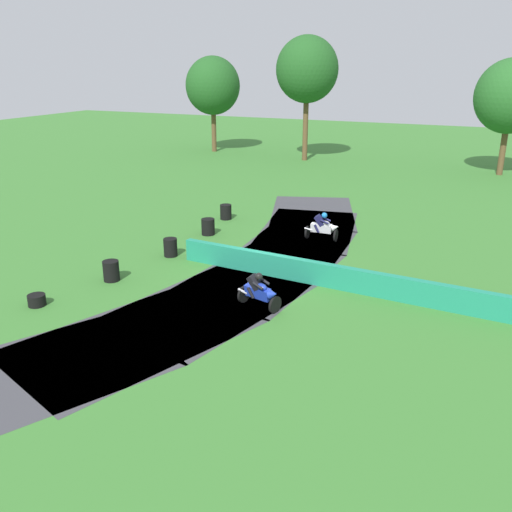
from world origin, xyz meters
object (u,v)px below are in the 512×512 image
object	(u,v)px
tire_stack_near	(37,300)
motorcycle_chase_white	(323,227)
motorcycle_lead_blue	(259,291)
tire_stack_far	(208,227)
tire_stack_extra_a	(226,212)
tire_stack_mid_a	(111,271)
tire_stack_mid_b	(170,247)

from	to	relation	value
tire_stack_near	motorcycle_chase_white	bearing A→B (deg)	58.82
motorcycle_lead_blue	tire_stack_far	size ratio (longest dim) A/B	2.12
tire_stack_extra_a	tire_stack_far	bearing A→B (deg)	-80.19
tire_stack_near	tire_stack_far	size ratio (longest dim) A/B	0.77
tire_stack_near	tire_stack_mid_a	distance (m)	3.11
motorcycle_lead_blue	motorcycle_chase_white	size ratio (longest dim) A/B	1.01
motorcycle_chase_white	tire_stack_mid_a	xyz separation A→B (m)	(-5.92, -8.29, -0.26)
tire_stack_mid_a	tire_stack_far	bearing A→B (deg)	85.85
motorcycle_lead_blue	tire_stack_mid_b	world-z (taller)	motorcycle_lead_blue
tire_stack_mid_b	tire_stack_far	size ratio (longest dim) A/B	1.00
tire_stack_near	tire_stack_mid_a	xyz separation A→B (m)	(0.90, 2.97, 0.20)
motorcycle_chase_white	tire_stack_mid_b	distance (m)	7.28
tire_stack_far	tire_stack_near	bearing A→B (deg)	-98.06
tire_stack_far	tire_stack_extra_a	world-z (taller)	same
tire_stack_mid_a	tire_stack_mid_b	size ratio (longest dim) A/B	1.00
motorcycle_chase_white	tire_stack_far	size ratio (longest dim) A/B	2.10
motorcycle_lead_blue	tire_stack_extra_a	bearing A→B (deg)	122.88
motorcycle_lead_blue	tire_stack_near	distance (m)	7.80
tire_stack_mid_a	tire_stack_far	distance (m)	6.88
motorcycle_chase_white	tire_stack_mid_a	bearing A→B (deg)	-125.53
tire_stack_mid_a	tire_stack_far	size ratio (longest dim) A/B	1.00
tire_stack_mid_a	tire_stack_mid_b	world-z (taller)	same
motorcycle_lead_blue	tire_stack_extra_a	world-z (taller)	motorcycle_lead_blue
tire_stack_mid_a	tire_stack_extra_a	distance (m)	9.74
tire_stack_near	tire_stack_far	world-z (taller)	tire_stack_far
motorcycle_chase_white	tire_stack_mid_b	bearing A→B (deg)	-137.65
motorcycle_lead_blue	motorcycle_chase_white	distance (m)	8.31
motorcycle_lead_blue	tire_stack_far	distance (m)	9.00
tire_stack_mid_a	tire_stack_extra_a	xyz separation A→B (m)	(-0.00, 9.74, -0.00)
tire_stack_near	tire_stack_mid_b	size ratio (longest dim) A/B	0.77
tire_stack_near	tire_stack_mid_b	xyz separation A→B (m)	(1.44, 6.36, 0.20)
motorcycle_lead_blue	tire_stack_extra_a	xyz separation A→B (m)	(-6.30, 9.75, -0.25)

